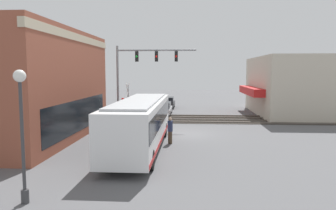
# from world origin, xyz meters

# --- Properties ---
(ground_plane) EXTENTS (120.00, 120.00, 0.00)m
(ground_plane) POSITION_xyz_m (0.00, 0.00, 0.00)
(ground_plane) COLOR #565659
(brick_building) EXTENTS (14.46, 11.42, 7.60)m
(brick_building) POSITION_xyz_m (-2.57, 13.17, 3.80)
(brick_building) COLOR brown
(brick_building) RESTS_ON ground
(shop_building) EXTENTS (13.65, 10.93, 6.34)m
(shop_building) POSITION_xyz_m (12.23, -12.33, 3.16)
(shop_building) COLOR beige
(shop_building) RESTS_ON ground
(city_bus) EXTENTS (12.17, 2.59, 3.05)m
(city_bus) POSITION_xyz_m (-5.23, 2.80, 1.69)
(city_bus) COLOR white
(city_bus) RESTS_ON ground
(traffic_signal_gantry) EXTENTS (0.42, 7.08, 7.01)m
(traffic_signal_gantry) POSITION_xyz_m (4.17, 4.19, 5.18)
(traffic_signal_gantry) COLOR gray
(traffic_signal_gantry) RESTS_ON ground
(crossing_signal) EXTENTS (1.41, 1.18, 3.81)m
(crossing_signal) POSITION_xyz_m (3.53, 5.26, 2.30)
(crossing_signal) COLOR gray
(crossing_signal) RESTS_ON ground
(streetlamp) EXTENTS (0.44, 0.44, 4.80)m
(streetlamp) POSITION_xyz_m (-13.76, 5.70, 2.87)
(streetlamp) COLOR #38383A
(streetlamp) RESTS_ON ground
(rail_track_near) EXTENTS (2.60, 60.00, 0.15)m
(rail_track_near) POSITION_xyz_m (6.00, 0.00, 0.03)
(rail_track_near) COLOR #332D28
(rail_track_near) RESTS_ON ground
(rail_track_far) EXTENTS (2.60, 60.00, 0.15)m
(rail_track_far) POSITION_xyz_m (9.20, 0.00, 0.03)
(rail_track_far) COLOR #332D28
(rail_track_far) RESTS_ON ground
(parked_car_silver) EXTENTS (4.79, 1.82, 1.40)m
(parked_car_silver) POSITION_xyz_m (10.85, 2.80, 0.66)
(parked_car_silver) COLOR #B7B7BC
(parked_car_silver) RESTS_ON ground
(parked_car_black) EXTENTS (4.37, 1.82, 1.46)m
(parked_car_black) POSITION_xyz_m (17.43, 2.80, 0.67)
(parked_car_black) COLOR black
(parked_car_black) RESTS_ON ground
(pedestrian_near_bus) EXTENTS (0.34, 0.34, 1.75)m
(pedestrian_near_bus) POSITION_xyz_m (-3.61, 1.10, 0.89)
(pedestrian_near_bus) COLOR #473828
(pedestrian_near_bus) RESTS_ON ground
(pedestrian_at_crossing) EXTENTS (0.34, 0.34, 1.79)m
(pedestrian_at_crossing) POSITION_xyz_m (2.87, 5.47, 0.92)
(pedestrian_at_crossing) COLOR #2D3351
(pedestrian_at_crossing) RESTS_ON ground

